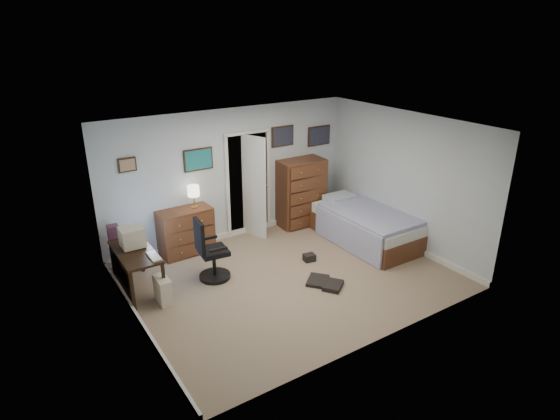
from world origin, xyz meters
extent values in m
cube|color=#9F876D|center=(0.00, 0.00, -0.01)|extent=(5.00, 4.00, 0.02)
cube|color=black|center=(-2.20, 0.98, 0.66)|extent=(0.55, 1.18, 0.04)
cube|color=black|center=(-2.44, 0.44, 0.32)|extent=(0.05, 0.05, 0.64)
cube|color=black|center=(-1.97, 0.43, 0.32)|extent=(0.05, 0.05, 0.64)
cube|color=black|center=(-2.43, 1.54, 0.32)|extent=(0.05, 0.05, 0.64)
cube|color=black|center=(-1.96, 1.53, 0.32)|extent=(0.05, 0.05, 0.64)
cube|color=black|center=(-2.45, 0.99, 0.36)|extent=(0.04, 1.08, 0.45)
cube|color=beige|center=(-2.18, 1.13, 0.85)|extent=(0.35, 0.33, 0.31)
cube|color=#8CB2F2|center=(-2.00, 1.13, 0.85)|extent=(0.01, 0.25, 0.20)
cube|color=beige|center=(-2.18, 1.13, 0.68)|extent=(0.23, 0.23, 0.02)
cube|color=beige|center=(-2.02, 0.63, 0.69)|extent=(0.14, 0.36, 0.02)
cube|color=beige|center=(-2.00, 0.43, 0.20)|extent=(0.18, 0.38, 0.41)
cube|color=black|center=(-1.91, 0.43, 0.20)|extent=(0.01, 0.27, 0.32)
cylinder|color=black|center=(-1.04, 0.67, 0.03)|extent=(0.57, 0.57, 0.06)
cylinder|color=black|center=(-1.04, 0.67, 0.25)|extent=(0.07, 0.07, 0.40)
cube|color=black|center=(-1.04, 0.67, 0.48)|extent=(0.48, 0.48, 0.08)
cube|color=black|center=(-1.26, 0.69, 0.79)|extent=(0.10, 0.40, 0.54)
cube|color=black|center=(-1.07, 0.43, 0.62)|extent=(0.30, 0.08, 0.04)
cube|color=black|center=(-1.02, 0.90, 0.62)|extent=(0.30, 0.08, 0.04)
cube|color=maroon|center=(-2.32, 1.74, 0.43)|extent=(0.18, 0.18, 0.85)
cube|color=brown|center=(-1.07, 1.77, 0.42)|extent=(0.97, 0.51, 0.84)
cylinder|color=gold|center=(-0.87, 1.77, 0.85)|extent=(0.13, 0.13, 0.02)
cylinder|color=gold|center=(-0.87, 1.77, 0.98)|extent=(0.03, 0.03, 0.25)
cylinder|color=beige|center=(-0.87, 1.77, 1.16)|extent=(0.22, 0.22, 0.19)
cube|color=black|center=(0.35, 2.30, 1.00)|extent=(0.90, 0.60, 2.00)
cube|color=white|center=(-0.10, 1.97, 1.00)|extent=(0.06, 0.05, 2.00)
cube|color=white|center=(0.80, 1.97, 1.00)|extent=(0.06, 0.05, 2.00)
cube|color=white|center=(0.35, 1.97, 2.02)|extent=(0.96, 0.05, 0.06)
cube|color=white|center=(0.31, 1.86, 1.00)|extent=(0.31, 0.77, 2.00)
sphere|color=gold|center=(0.62, 1.71, 1.00)|extent=(0.06, 0.06, 0.06)
cube|color=brown|center=(1.44, 1.75, 0.69)|extent=(0.97, 0.61, 1.38)
cube|color=brown|center=(1.55, 1.88, 0.45)|extent=(1.01, 0.30, 0.89)
cube|color=black|center=(1.55, 1.80, 0.62)|extent=(0.92, 0.15, 0.30)
cube|color=maroon|center=(1.55, 1.80, 0.58)|extent=(0.80, 0.16, 0.22)
cube|color=brown|center=(2.00, 0.38, 0.19)|extent=(1.07, 2.14, 0.37)
cube|color=white|center=(2.00, 0.38, 0.47)|extent=(1.03, 2.09, 0.19)
cube|color=#5657A0|center=(2.00, 0.27, 0.59)|extent=(1.14, 1.82, 0.11)
cube|color=#5657A0|center=(1.43, 0.27, 0.30)|extent=(0.05, 1.81, 0.58)
cube|color=#698AA8|center=(2.00, 1.18, 0.63)|extent=(0.59, 0.41, 0.14)
cube|color=#331E11|center=(-1.90, 1.98, 1.75)|extent=(0.30, 0.03, 0.24)
cube|color=#9B7E54|center=(-1.90, 1.96, 1.75)|extent=(0.25, 0.01, 0.19)
cube|color=#331E11|center=(-0.65, 1.98, 1.65)|extent=(0.55, 0.03, 0.40)
cube|color=#0D5360|center=(-0.65, 1.96, 1.65)|extent=(0.50, 0.01, 0.35)
cube|color=#331E11|center=(1.15, 1.98, 1.85)|extent=(0.50, 0.03, 0.40)
cube|color=black|center=(1.15, 1.96, 1.85)|extent=(0.45, 0.01, 0.35)
cube|color=#331E11|center=(2.05, 1.98, 1.75)|extent=(0.55, 0.03, 0.40)
cube|color=black|center=(2.05, 1.96, 1.75)|extent=(0.50, 0.01, 0.35)
cube|color=black|center=(0.39, -0.64, 0.04)|extent=(0.45, 0.43, 0.07)
cube|color=black|center=(0.62, 0.30, 0.06)|extent=(0.22, 0.19, 0.13)
cube|color=black|center=(0.29, -0.37, 0.03)|extent=(0.51, 0.50, 0.05)
camera|label=1|loc=(-3.82, -5.58, 3.89)|focal=30.00mm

